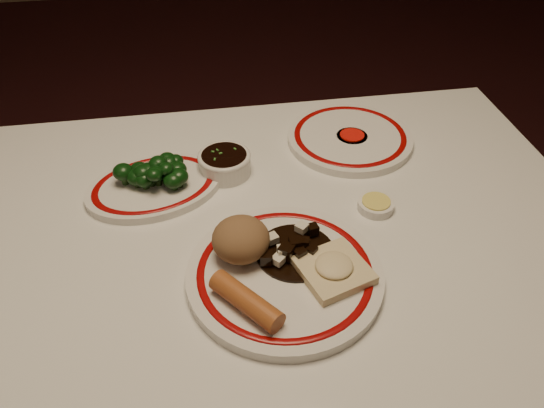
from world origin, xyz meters
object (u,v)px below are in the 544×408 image
Objects in this scene: rice_mound at (241,239)px; main_plate at (285,274)px; broccoli_plate at (154,186)px; broccoli_pile at (156,172)px; dining_table at (258,283)px; spring_roll at (246,301)px; fried_wonton at (334,269)px; soy_bowl at (225,164)px; stirfry_heap at (293,250)px.

main_plate is at bearing -36.99° from rice_mound.
broccoli_plate is 2.16× the size of broccoli_pile.
rice_mound is at bearing -132.47° from dining_table.
spring_roll reaches higher than fried_wonton.
rice_mound reaches higher than fried_wonton.
main_plate is at bearing 4.27° from spring_roll.
broccoli_pile is at bearing 133.63° from fried_wonton.
fried_wonton reaches higher than main_plate.
spring_roll is (-0.03, -0.14, 0.13)m from dining_table.
broccoli_pile is 1.36× the size of soy_bowl.
main_plate is 0.09m from spring_roll.
spring_roll is 0.14m from fried_wonton.
stirfry_heap reaches higher than soy_bowl.
spring_roll is 0.35m from soy_bowl.
dining_table is at bearing 136.90° from fried_wonton.
broccoli_pile is (-0.13, 0.21, -0.01)m from rice_mound.
broccoli_pile reaches higher than soy_bowl.
broccoli_plate is at bearing -156.79° from broccoli_pile.
soy_bowl is (-0.08, 0.25, -0.01)m from stirfry_heap.
stirfry_heap is (0.02, 0.03, 0.02)m from main_plate.
spring_roll is 0.98× the size of fried_wonton.
rice_mound reaches higher than main_plate.
rice_mound is 0.24m from soy_bowl.
soy_bowl is (0.00, 0.35, -0.01)m from spring_roll.
main_plate is 2.60× the size of broccoli_pile.
main_plate is at bearing 166.12° from fried_wonton.
dining_table is 9.90× the size of fried_wonton.
broccoli_plate is at bearing 74.32° from spring_roll.
stirfry_heap is at bearing -8.74° from rice_mound.
broccoli_pile is (-0.21, 0.22, 0.01)m from stirfry_heap.
broccoli_pile is (-0.16, 0.18, 0.13)m from dining_table.
dining_table is at bearing -46.40° from broccoli_plate.
dining_table is at bearing -80.88° from soy_bowl.
broccoli_pile is (0.01, 0.00, 0.03)m from broccoli_plate.
dining_table is 3.44× the size of main_plate.
fried_wonton reaches higher than broccoli_plate.
soy_bowl is (-0.00, 0.24, -0.03)m from rice_mound.
dining_table is 13.43× the size of rice_mound.
dining_table is 0.15m from rice_mound.
rice_mound is 0.71× the size of stirfry_heap.
dining_table is 4.15× the size of broccoli_plate.
rice_mound is at bearing -58.41° from broccoli_pile.
rice_mound is at bearing -89.08° from soy_bowl.
broccoli_plate is at bearing -166.22° from soy_bowl.
spring_roll is at bearing -104.14° from dining_table.
fried_wonton is (0.13, -0.06, -0.02)m from rice_mound.
fried_wonton is at bearing -43.10° from dining_table.
broccoli_plate is (-0.13, 0.31, -0.03)m from spring_roll.
fried_wonton is (0.07, -0.02, 0.02)m from main_plate.
stirfry_heap is (0.09, 0.09, -0.01)m from spring_roll.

